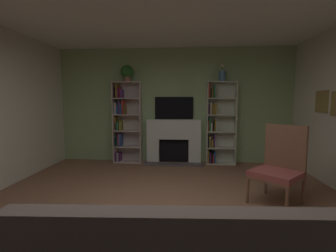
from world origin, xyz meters
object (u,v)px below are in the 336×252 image
at_px(coffee_table, 177,234).
at_px(vase_with_flowers, 222,76).
at_px(fireplace, 174,140).
at_px(potted_plant, 127,72).
at_px(bookshelf_left, 125,122).
at_px(armchair, 279,166).
at_px(tv, 174,108).
at_px(bookshelf_right, 217,124).

bearing_deg(coffee_table, vase_with_flowers, 76.91).
relative_size(fireplace, potted_plant, 3.49).
height_order(bookshelf_left, armchair, bookshelf_left).
xyz_separation_m(tv, vase_with_flowers, (1.10, -0.12, 0.74)).
xyz_separation_m(tv, bookshelf_left, (-1.18, -0.09, -0.33)).
bearing_deg(armchair, bookshelf_left, 141.94).
height_order(tv, bookshelf_right, bookshelf_right).
xyz_separation_m(fireplace, potted_plant, (-1.10, -0.03, 1.59)).
xyz_separation_m(fireplace, armchair, (1.65, -2.22, -0.01)).
height_order(bookshelf_right, potted_plant, potted_plant).
distance_m(fireplace, bookshelf_right, 1.09).
distance_m(bookshelf_right, vase_with_flowers, 1.12).
xyz_separation_m(fireplace, bookshelf_left, (-1.18, -0.01, 0.43)).
bearing_deg(bookshelf_right, coffee_table, -101.79).
relative_size(bookshelf_left, bookshelf_right, 1.00).
bearing_deg(coffee_table, tv, 93.32).
bearing_deg(fireplace, potted_plant, -178.26).
relative_size(bookshelf_right, armchair, 1.70).
bearing_deg(armchair, bookshelf_right, 105.86).
bearing_deg(vase_with_flowers, armchair, -75.87).
relative_size(bookshelf_right, potted_plant, 4.84).
bearing_deg(bookshelf_left, vase_with_flowers, -0.72).
distance_m(fireplace, coffee_table, 3.81).
relative_size(tv, armchair, 0.81).
height_order(fireplace, coffee_table, fireplace).
relative_size(fireplace, tv, 1.51).
height_order(bookshelf_right, coffee_table, bookshelf_right).
bearing_deg(bookshelf_right, tv, 175.37).
relative_size(potted_plant, armchair, 0.35).
relative_size(bookshelf_right, coffee_table, 2.28).
distance_m(tv, bookshelf_right, 1.09).
bearing_deg(vase_with_flowers, coffee_table, -103.09).
height_order(tv, potted_plant, potted_plant).
xyz_separation_m(tv, armchair, (1.65, -2.31, -0.76)).
relative_size(bookshelf_left, armchair, 1.70).
xyz_separation_m(fireplace, tv, (0.00, 0.09, 0.76)).
height_order(bookshelf_left, coffee_table, bookshelf_left).
height_order(bookshelf_left, potted_plant, potted_plant).
xyz_separation_m(bookshelf_right, vase_with_flowers, (0.08, -0.04, 1.11)).
relative_size(fireplace, coffee_table, 1.65).
relative_size(tv, bookshelf_right, 0.48).
distance_m(bookshelf_left, coffee_table, 4.10).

